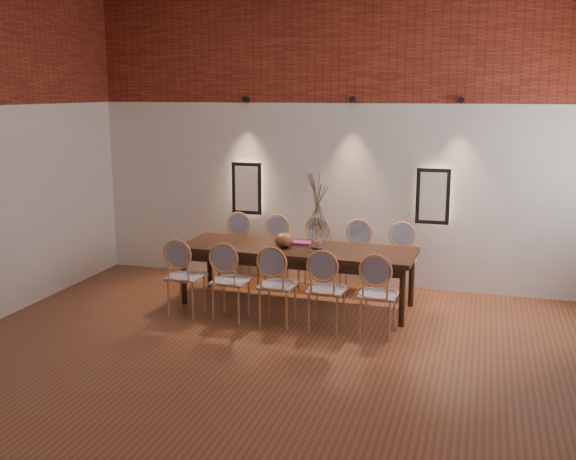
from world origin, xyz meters
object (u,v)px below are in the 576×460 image
(dining_table, at_px, (297,276))
(chair_near_c, at_px, (278,285))
(chair_near_e, at_px, (378,294))
(chair_far_e, at_px, (399,262))
(chair_near_d, at_px, (327,290))
(chair_far_b, at_px, (273,252))
(bowl, at_px, (284,240))
(chair_near_a, at_px, (186,277))
(vase, at_px, (317,237))
(chair_far_d, at_px, (355,259))
(chair_near_b, at_px, (231,281))
(chair_far_c, at_px, (313,255))
(book, at_px, (302,243))
(chair_far_a, at_px, (234,249))

(dining_table, height_order, chair_near_c, chair_near_c)
(chair_near_e, xyz_separation_m, chair_far_e, (0.04, 1.50, 0.00))
(dining_table, bearing_deg, chair_near_d, -52.06)
(chair_near_d, bearing_deg, chair_far_b, 127.94)
(dining_table, distance_m, chair_near_e, 1.39)
(bowl, bearing_deg, chair_near_a, -147.07)
(chair_near_c, height_order, chair_near_e, same)
(chair_near_e, xyz_separation_m, bowl, (-1.30, 0.74, 0.37))
(vase, bearing_deg, chair_near_d, -67.86)
(chair_near_a, distance_m, chair_far_d, 2.31)
(chair_near_a, height_order, vase, vase)
(chair_near_b, height_order, chair_far_e, same)
(chair_near_b, xyz_separation_m, chair_far_c, (0.63, 1.48, 0.00))
(chair_near_a, distance_m, book, 1.53)
(chair_far_d, bearing_deg, vase, 66.18)
(chair_near_e, bearing_deg, chair_near_d, 180.00)
(chair_far_e, height_order, bowl, chair_far_e)
(chair_near_e, bearing_deg, chair_near_c, 180.00)
(dining_table, xyz_separation_m, chair_far_b, (-0.56, 0.77, 0.09))
(chair_near_a, height_order, chair_near_d, same)
(dining_table, xyz_separation_m, chair_far_d, (0.61, 0.73, 0.09))
(chair_far_b, xyz_separation_m, vase, (0.82, -0.77, 0.43))
(chair_near_b, bearing_deg, book, 57.88)
(chair_near_a, bearing_deg, chair_far_e, 32.67)
(chair_far_a, xyz_separation_m, chair_far_e, (2.34, -0.07, 0.00))
(book, bearing_deg, chair_near_d, -59.78)
(chair_near_a, bearing_deg, dining_table, 32.67)
(chair_far_c, xyz_separation_m, vase, (0.23, -0.76, 0.43))
(book, bearing_deg, bowl, -125.47)
(chair_near_b, distance_m, chair_near_e, 1.75)
(chair_near_b, relative_size, bowl, 3.92)
(dining_table, height_order, chair_far_e, chair_far_e)
(chair_far_c, distance_m, chair_far_e, 1.17)
(chair_near_b, distance_m, chair_far_b, 1.50)
(chair_near_b, distance_m, chair_near_d, 1.17)
(dining_table, xyz_separation_m, chair_far_c, (0.02, 0.75, 0.09))
(chair_near_c, distance_m, vase, 0.90)
(chair_near_c, xyz_separation_m, chair_far_a, (-1.12, 1.53, 0.00))
(dining_table, bearing_deg, chair_near_b, -127.94)
(chair_near_d, bearing_deg, book, 121.89)
(chair_near_a, bearing_deg, chair_near_b, -0.00)
(chair_far_e, xyz_separation_m, vase, (-0.94, -0.72, 0.43))
(dining_table, distance_m, book, 0.43)
(chair_far_a, distance_m, vase, 1.66)
(chair_near_e, relative_size, chair_far_c, 1.00)
(chair_far_a, bearing_deg, chair_near_d, 139.47)
(chair_near_d, distance_m, chair_far_e, 1.61)
(chair_far_c, bearing_deg, bowl, 79.02)
(dining_table, height_order, vase, vase)
(chair_near_b, relative_size, chair_near_d, 1.00)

